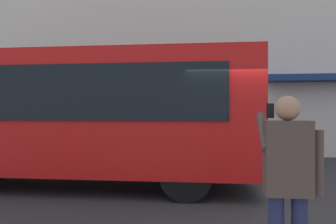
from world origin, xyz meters
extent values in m
plane|color=#2B2B2D|center=(0.00, 0.00, 0.00)|extent=(60.00, 60.00, 0.00)
cube|color=beige|center=(0.00, -6.80, 6.00)|extent=(28.00, 0.80, 12.00)
cube|color=navy|center=(-3.50, -6.20, 3.00)|extent=(4.40, 1.10, 0.24)
cube|color=red|center=(4.25, -0.26, 1.70)|extent=(9.00, 2.50, 2.60)
cube|color=black|center=(4.25, 1.00, 2.10)|extent=(7.60, 0.06, 1.10)
cylinder|color=black|center=(1.25, -1.36, 0.50)|extent=(1.00, 0.28, 1.00)
cylinder|color=black|center=(1.25, 0.84, 0.50)|extent=(1.00, 0.28, 1.00)
cube|color=#473833|center=(0.11, 4.31, 1.30)|extent=(0.40, 0.24, 0.66)
sphere|color=#A87A5B|center=(0.11, 4.31, 1.74)|extent=(0.22, 0.22, 0.22)
cylinder|color=#473833|center=(-0.15, 4.31, 1.26)|extent=(0.09, 0.09, 0.58)
cylinder|color=#473833|center=(0.29, 4.15, 1.52)|extent=(0.09, 0.48, 0.37)
cube|color=black|center=(0.21, 4.01, 1.72)|extent=(0.07, 0.01, 0.14)
camera|label=1|loc=(0.78, 7.49, 1.70)|focal=37.33mm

